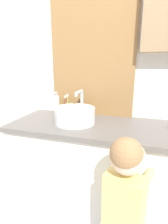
{
  "coord_description": "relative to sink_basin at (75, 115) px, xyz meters",
  "views": [
    {
      "loc": [
        0.22,
        -0.85,
        1.21
      ],
      "look_at": [
        -0.13,
        0.28,
        0.88
      ],
      "focal_mm": 28.0,
      "sensor_mm": 36.0,
      "label": 1
    }
  ],
  "objects": [
    {
      "name": "toothbrush_holder",
      "position": [
        -0.16,
        0.21,
        -0.02
      ],
      "size": [
        0.06,
        0.06,
        0.18
      ],
      "color": "#66B27F",
      "rests_on": "vanity_counter"
    },
    {
      "name": "sink_basin",
      "position": [
        0.0,
        0.0,
        0.0
      ],
      "size": [
        0.3,
        0.35,
        0.23
      ],
      "color": "white",
      "rests_on": "vanity_counter"
    },
    {
      "name": "soap_dispenser",
      "position": [
        -0.24,
        0.19,
        0.02
      ],
      "size": [
        0.05,
        0.05,
        0.2
      ],
      "color": "white",
      "rests_on": "vanity_counter"
    },
    {
      "name": "child_figure",
      "position": [
        0.41,
        -0.42,
        -0.3
      ],
      "size": [
        0.29,
        0.4,
        0.89
      ],
      "color": "slate",
      "rests_on": "ground_plane"
    },
    {
      "name": "vanity_counter",
      "position": [
        0.21,
        0.01,
        -0.45
      ],
      "size": [
        1.38,
        0.54,
        0.78
      ],
      "color": "silver",
      "rests_on": "ground_plane"
    },
    {
      "name": "wall_back",
      "position": [
        0.23,
        0.3,
        0.43
      ],
      "size": [
        3.2,
        0.18,
        2.5
      ],
      "color": "silver",
      "rests_on": "ground_plane"
    }
  ]
}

